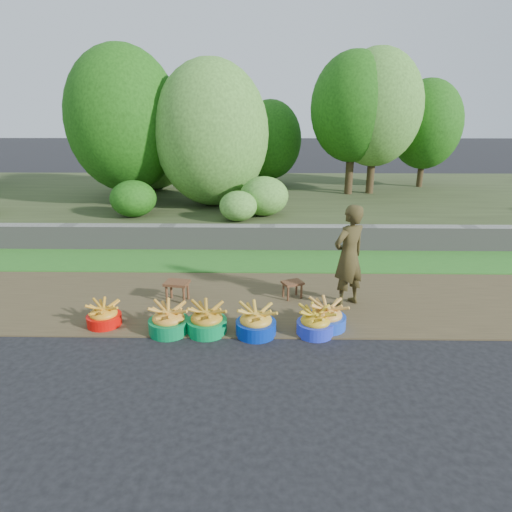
{
  "coord_description": "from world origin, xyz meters",
  "views": [
    {
      "loc": [
        -0.1,
        -5.11,
        2.83
      ],
      "look_at": [
        -0.21,
        1.3,
        0.75
      ],
      "focal_mm": 30.0,
      "sensor_mm": 36.0,
      "label": 1
    }
  ],
  "objects_px": {
    "basin_e": "(315,323)",
    "vendor_woman": "(349,256)",
    "basin_f": "(327,317)",
    "basin_d": "(256,322)",
    "basin_b": "(169,320)",
    "basin_c": "(207,320)",
    "basin_a": "(104,316)",
    "stool_right": "(293,285)",
    "stool_left": "(177,286)"
  },
  "relations": [
    {
      "from": "basin_e",
      "to": "vendor_woman",
      "type": "height_order",
      "value": "vendor_woman"
    },
    {
      "from": "basin_f",
      "to": "basin_e",
      "type": "bearing_deg",
      "value": -136.64
    },
    {
      "from": "basin_d",
      "to": "vendor_woman",
      "type": "height_order",
      "value": "vendor_woman"
    },
    {
      "from": "basin_b",
      "to": "basin_d",
      "type": "height_order",
      "value": "basin_b"
    },
    {
      "from": "basin_c",
      "to": "basin_e",
      "type": "relative_size",
      "value": 1.08
    },
    {
      "from": "basin_a",
      "to": "stool_right",
      "type": "bearing_deg",
      "value": 20.21
    },
    {
      "from": "basin_a",
      "to": "basin_b",
      "type": "xyz_separation_m",
      "value": [
        0.96,
        -0.18,
        0.02
      ]
    },
    {
      "from": "basin_e",
      "to": "stool_right",
      "type": "distance_m",
      "value": 1.22
    },
    {
      "from": "basin_a",
      "to": "stool_right",
      "type": "relative_size",
      "value": 1.23
    },
    {
      "from": "vendor_woman",
      "to": "basin_c",
      "type": "bearing_deg",
      "value": -10.44
    },
    {
      "from": "basin_a",
      "to": "stool_right",
      "type": "xyz_separation_m",
      "value": [
        2.73,
        1.01,
        0.08
      ]
    },
    {
      "from": "basin_f",
      "to": "vendor_woman",
      "type": "relative_size",
      "value": 0.34
    },
    {
      "from": "basin_e",
      "to": "basin_b",
      "type": "bearing_deg",
      "value": 179.69
    },
    {
      "from": "vendor_woman",
      "to": "basin_b",
      "type": "bearing_deg",
      "value": -14.76
    },
    {
      "from": "stool_right",
      "to": "vendor_woman",
      "type": "xyz_separation_m",
      "value": [
        0.83,
        -0.24,
        0.57
      ]
    },
    {
      "from": "basin_e",
      "to": "stool_right",
      "type": "xyz_separation_m",
      "value": [
        -0.23,
        1.2,
        0.07
      ]
    },
    {
      "from": "basin_b",
      "to": "basin_c",
      "type": "distance_m",
      "value": 0.52
    },
    {
      "from": "basin_e",
      "to": "basin_f",
      "type": "xyz_separation_m",
      "value": [
        0.18,
        0.17,
        0.01
      ]
    },
    {
      "from": "basin_f",
      "to": "stool_right",
      "type": "relative_size",
      "value": 1.39
    },
    {
      "from": "basin_a",
      "to": "basin_c",
      "type": "bearing_deg",
      "value": -6.63
    },
    {
      "from": "stool_left",
      "to": "stool_right",
      "type": "distance_m",
      "value": 1.86
    },
    {
      "from": "stool_left",
      "to": "basin_e",
      "type": "bearing_deg",
      "value": -26.53
    },
    {
      "from": "basin_b",
      "to": "basin_d",
      "type": "distance_m",
      "value": 1.2
    },
    {
      "from": "basin_d",
      "to": "basin_b",
      "type": "bearing_deg",
      "value": 178.36
    },
    {
      "from": "stool_left",
      "to": "vendor_woman",
      "type": "relative_size",
      "value": 0.26
    },
    {
      "from": "basin_d",
      "to": "basin_e",
      "type": "distance_m",
      "value": 0.81
    },
    {
      "from": "basin_a",
      "to": "vendor_woman",
      "type": "bearing_deg",
      "value": 12.2
    },
    {
      "from": "stool_right",
      "to": "basin_b",
      "type": "bearing_deg",
      "value": -146.2
    },
    {
      "from": "basin_d",
      "to": "stool_right",
      "type": "bearing_deg",
      "value": 64.81
    },
    {
      "from": "basin_b",
      "to": "basin_c",
      "type": "bearing_deg",
      "value": 0.92
    },
    {
      "from": "basin_b",
      "to": "stool_left",
      "type": "distance_m",
      "value": 1.04
    },
    {
      "from": "basin_c",
      "to": "basin_d",
      "type": "relative_size",
      "value": 1.0
    },
    {
      "from": "basin_c",
      "to": "stool_right",
      "type": "bearing_deg",
      "value": 43.33
    },
    {
      "from": "basin_b",
      "to": "basin_c",
      "type": "height_order",
      "value": "basin_b"
    },
    {
      "from": "basin_a",
      "to": "basin_f",
      "type": "distance_m",
      "value": 3.14
    },
    {
      "from": "basin_b",
      "to": "basin_f",
      "type": "relative_size",
      "value": 1.02
    },
    {
      "from": "basin_b",
      "to": "vendor_woman",
      "type": "height_order",
      "value": "vendor_woman"
    },
    {
      "from": "basin_b",
      "to": "stool_right",
      "type": "distance_m",
      "value": 2.13
    },
    {
      "from": "basin_a",
      "to": "basin_d",
      "type": "distance_m",
      "value": 2.17
    },
    {
      "from": "basin_e",
      "to": "stool_left",
      "type": "relative_size",
      "value": 1.23
    },
    {
      "from": "basin_a",
      "to": "basin_e",
      "type": "distance_m",
      "value": 2.97
    },
    {
      "from": "stool_right",
      "to": "stool_left",
      "type": "bearing_deg",
      "value": -175.17
    },
    {
      "from": "basin_e",
      "to": "vendor_woman",
      "type": "relative_size",
      "value": 0.32
    },
    {
      "from": "basin_b",
      "to": "basin_d",
      "type": "relative_size",
      "value": 1.0
    },
    {
      "from": "basin_a",
      "to": "stool_left",
      "type": "height_order",
      "value": "basin_a"
    },
    {
      "from": "basin_e",
      "to": "stool_right",
      "type": "height_order",
      "value": "basin_e"
    },
    {
      "from": "basin_d",
      "to": "basin_a",
      "type": "bearing_deg",
      "value": 174.31
    },
    {
      "from": "basin_b",
      "to": "basin_d",
      "type": "xyz_separation_m",
      "value": [
        1.2,
        -0.03,
        -0.0
      ]
    },
    {
      "from": "basin_c",
      "to": "stool_left",
      "type": "relative_size",
      "value": 1.33
    },
    {
      "from": "basin_d",
      "to": "stool_left",
      "type": "height_order",
      "value": "basin_d"
    }
  ]
}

